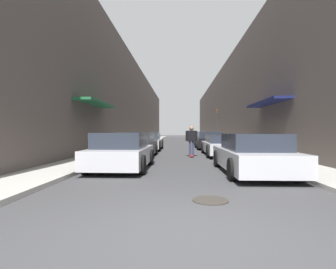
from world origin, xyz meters
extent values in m
plane|color=#38383A|center=(0.00, 24.90, 0.00)|extent=(136.94, 136.94, 0.00)
cube|color=#A3A099|center=(-4.17, 31.12, 0.06)|extent=(1.80, 62.25, 0.12)
cube|color=#A3A099|center=(4.17, 31.12, 0.06)|extent=(1.80, 62.25, 0.12)
cube|color=#564C47|center=(-7.07, 31.12, 4.72)|extent=(4.00, 62.25, 9.44)
cube|color=#1E6038|center=(-4.67, 10.89, 2.90)|extent=(1.00, 4.80, 0.12)
cube|color=#564C47|center=(7.07, 31.12, 4.54)|extent=(4.00, 62.25, 9.08)
cube|color=#141947|center=(4.67, 10.89, 2.90)|extent=(1.00, 4.80, 0.12)
cube|color=#B7B7BC|center=(-2.14, 5.84, 0.47)|extent=(1.86, 3.94, 0.60)
cube|color=#232833|center=(-2.14, 5.64, 1.04)|extent=(1.63, 2.05, 0.53)
cylinder|color=black|center=(-3.04, 7.06, 0.31)|extent=(0.18, 0.62, 0.62)
cylinder|color=black|center=(-1.24, 7.06, 0.31)|extent=(0.18, 0.62, 0.62)
cylinder|color=black|center=(-3.04, 4.62, 0.31)|extent=(0.18, 0.62, 0.62)
cylinder|color=black|center=(-1.24, 4.62, 0.31)|extent=(0.18, 0.62, 0.62)
cube|color=#232326|center=(-2.34, 10.44, 0.49)|extent=(1.89, 4.06, 0.65)
cube|color=#232833|center=(-2.34, 10.23, 1.06)|extent=(1.65, 2.12, 0.49)
cylinder|color=black|center=(-3.25, 11.69, 0.30)|extent=(0.18, 0.60, 0.60)
cylinder|color=black|center=(-1.44, 11.69, 0.30)|extent=(0.18, 0.60, 0.60)
cylinder|color=black|center=(-3.25, 9.18, 0.30)|extent=(0.18, 0.60, 0.60)
cylinder|color=black|center=(-1.44, 9.18, 0.30)|extent=(0.18, 0.60, 0.60)
cube|color=silver|center=(-2.31, 15.54, 0.48)|extent=(1.83, 4.78, 0.58)
cube|color=#232833|center=(-2.31, 15.31, 1.01)|extent=(1.60, 2.49, 0.48)
cylinder|color=black|center=(-3.19, 17.02, 0.35)|extent=(0.18, 0.71, 0.71)
cylinder|color=black|center=(-1.43, 17.02, 0.35)|extent=(0.18, 0.71, 0.71)
cylinder|color=black|center=(-3.19, 14.07, 0.35)|extent=(0.18, 0.71, 0.71)
cylinder|color=black|center=(-1.43, 14.07, 0.35)|extent=(0.18, 0.71, 0.71)
cube|color=#B7B7BC|center=(2.26, 5.12, 0.47)|extent=(1.89, 4.53, 0.59)
cube|color=#232833|center=(2.26, 4.89, 1.02)|extent=(1.65, 2.36, 0.51)
cylinder|color=black|center=(1.35, 6.52, 0.32)|extent=(0.18, 0.63, 0.63)
cylinder|color=black|center=(3.17, 6.52, 0.32)|extent=(0.18, 0.63, 0.63)
cylinder|color=black|center=(1.35, 3.72, 0.32)|extent=(0.18, 0.63, 0.63)
cylinder|color=black|center=(3.17, 3.72, 0.32)|extent=(0.18, 0.63, 0.63)
cube|color=#B7B7BC|center=(2.27, 11.28, 0.46)|extent=(1.79, 4.68, 0.55)
cube|color=#232833|center=(2.27, 11.04, 0.94)|extent=(1.58, 2.44, 0.42)
cylinder|color=black|center=(1.39, 12.73, 0.34)|extent=(0.18, 0.67, 0.67)
cylinder|color=black|center=(3.15, 12.73, 0.34)|extent=(0.18, 0.67, 0.67)
cylinder|color=black|center=(1.39, 9.83, 0.34)|extent=(0.18, 0.67, 0.67)
cylinder|color=black|center=(3.15, 9.83, 0.34)|extent=(0.18, 0.67, 0.67)
cube|color=black|center=(2.24, 16.94, 0.50)|extent=(1.94, 4.21, 0.68)
cube|color=#232833|center=(2.24, 16.73, 1.09)|extent=(1.70, 2.19, 0.49)
cylinder|color=black|center=(1.29, 18.24, 0.30)|extent=(0.18, 0.60, 0.60)
cylinder|color=black|center=(3.18, 18.24, 0.30)|extent=(0.18, 0.60, 0.60)
cylinder|color=black|center=(1.29, 15.64, 0.30)|extent=(0.18, 0.60, 0.60)
cylinder|color=black|center=(3.18, 15.64, 0.30)|extent=(0.18, 0.60, 0.60)
cube|color=silver|center=(2.27, 21.86, 0.47)|extent=(1.80, 4.09, 0.61)
cube|color=#232833|center=(2.27, 21.65, 0.98)|extent=(1.56, 2.14, 0.42)
cylinder|color=black|center=(1.42, 23.11, 0.31)|extent=(0.18, 0.62, 0.62)
cylinder|color=black|center=(3.12, 23.11, 0.31)|extent=(0.18, 0.62, 0.62)
cylinder|color=black|center=(1.42, 20.60, 0.31)|extent=(0.18, 0.62, 0.62)
cylinder|color=black|center=(3.12, 20.60, 0.31)|extent=(0.18, 0.62, 0.62)
cube|color=#B2231E|center=(0.57, 10.41, 0.07)|extent=(0.20, 0.78, 0.02)
cylinder|color=beige|center=(0.49, 10.66, 0.03)|extent=(0.03, 0.06, 0.06)
cylinder|color=beige|center=(0.64, 10.66, 0.03)|extent=(0.03, 0.06, 0.06)
cylinder|color=beige|center=(0.49, 10.16, 0.03)|extent=(0.03, 0.06, 0.06)
cylinder|color=beige|center=(0.64, 10.16, 0.03)|extent=(0.03, 0.06, 0.06)
cylinder|color=#2D3351|center=(0.49, 10.41, 0.45)|extent=(0.11, 0.11, 0.75)
cylinder|color=#2D3351|center=(0.64, 10.41, 0.45)|extent=(0.11, 0.11, 0.75)
cube|color=black|center=(0.57, 10.41, 1.11)|extent=(0.45, 0.20, 0.57)
sphere|color=#8C664C|center=(0.57, 10.41, 1.52)|extent=(0.24, 0.24, 0.24)
cylinder|color=black|center=(0.30, 10.41, 1.11)|extent=(0.09, 0.09, 0.54)
cylinder|color=black|center=(0.83, 10.41, 1.11)|extent=(0.09, 0.09, 0.54)
cylinder|color=#332D28|center=(0.52, 1.64, 0.01)|extent=(0.70, 0.70, 0.02)
cylinder|color=#2D2D2D|center=(3.90, 24.25, 1.91)|extent=(0.10, 0.10, 3.59)
cube|color=#332D0F|center=(3.90, 24.25, 3.48)|extent=(0.16, 0.16, 0.45)
sphere|color=red|center=(3.90, 24.16, 3.59)|extent=(0.11, 0.11, 0.11)
camera|label=1|loc=(-0.09, -3.47, 1.35)|focal=28.00mm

